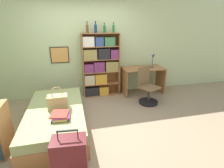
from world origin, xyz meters
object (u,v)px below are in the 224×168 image
(bottle_green, at_px, (87,29))
(bottle_clear, at_px, (105,29))
(handbag, at_px, (58,101))
(book_stack_on_bed, at_px, (61,116))
(bottle_brown, at_px, (96,28))
(bed, at_px, (56,117))
(desk_lamp, at_px, (153,58))
(desk_chair, at_px, (147,92))
(suitcase, at_px, (70,161))
(bottle_blue, at_px, (114,29))
(bookcase, at_px, (99,65))
(desk, at_px, (143,76))

(bottle_green, height_order, bottle_clear, bottle_green)
(handbag, bearing_deg, book_stack_on_bed, -81.83)
(bottle_green, relative_size, bottle_brown, 0.97)
(bottle_green, height_order, bottle_brown, bottle_brown)
(bed, relative_size, handbag, 4.84)
(desk_lamp, height_order, desk_chair, desk_lamp)
(suitcase, bearing_deg, bottle_brown, 74.28)
(book_stack_on_bed, height_order, bottle_brown, bottle_brown)
(bottle_brown, height_order, bottle_blue, bottle_brown)
(bed, relative_size, suitcase, 2.63)
(bottle_green, xyz_separation_m, bottle_clear, (0.45, 0.02, -0.01))
(bookcase, distance_m, bottle_brown, 0.97)
(bottle_green, relative_size, desk_chair, 0.30)
(bottle_green, height_order, desk, bottle_green)
(bookcase, bearing_deg, bottle_green, -179.40)
(bottle_blue, bearing_deg, desk_lamp, -8.67)
(bottle_clear, height_order, desk_lamp, bottle_clear)
(bookcase, relative_size, desk_lamp, 4.10)
(bottle_clear, bearing_deg, bottle_green, -177.09)
(bottle_blue, distance_m, desk, 1.56)
(handbag, distance_m, bottle_green, 2.08)
(bed, bearing_deg, desk_lamp, 25.31)
(bed, relative_size, desk_lamp, 4.95)
(handbag, xyz_separation_m, desk_lamp, (2.57, 1.27, 0.49))
(suitcase, xyz_separation_m, bottle_blue, (1.26, 2.79, 1.50))
(handbag, bearing_deg, bookcase, 53.99)
(handbag, bearing_deg, bed, 156.09)
(suitcase, distance_m, bookcase, 2.99)
(bed, relative_size, book_stack_on_bed, 5.92)
(bed, xyz_separation_m, suitcase, (0.26, -1.38, 0.12))
(handbag, xyz_separation_m, bottle_blue, (1.46, 1.44, 1.27))
(bed, height_order, desk, desk)
(book_stack_on_bed, xyz_separation_m, bottle_brown, (0.93, 1.88, 1.37))
(bottle_clear, height_order, desk_chair, bottle_clear)
(suitcase, distance_m, bottle_blue, 3.41)
(bottle_clear, xyz_separation_m, desk, (1.08, -0.18, -1.30))
(desk_lamp, xyz_separation_m, desk_chair, (-0.41, -0.62, -0.75))
(bookcase, relative_size, desk_chair, 1.84)
(book_stack_on_bed, xyz_separation_m, bottle_clear, (1.16, 1.89, 1.35))
(bottle_brown, bearing_deg, desk_lamp, -7.13)
(bottle_green, distance_m, bottle_blue, 0.68)
(bookcase, bearing_deg, bed, -128.13)
(book_stack_on_bed, bearing_deg, desk_lamp, 33.84)
(handbag, xyz_separation_m, bottle_clear, (1.22, 1.48, 1.26))
(handbag, height_order, desk, handbag)
(bookcase, distance_m, bottle_green, 1.00)
(handbag, height_order, bottle_brown, bottle_brown)
(bottle_green, bearing_deg, bottle_blue, -0.78)
(desk_lamp, bearing_deg, desk, 174.29)
(bottle_brown, relative_size, bottle_blue, 1.13)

